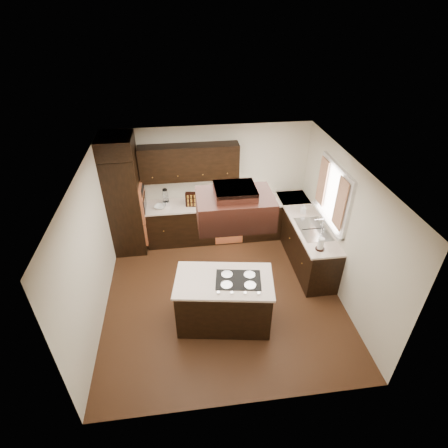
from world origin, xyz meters
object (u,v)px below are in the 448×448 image
(island, at_px, (224,302))
(spice_rack, at_px, (195,199))
(oven_column, at_px, (126,205))
(range_hood, at_px, (235,209))

(island, relative_size, spice_rack, 3.96)
(oven_column, relative_size, island, 1.43)
(island, xyz_separation_m, range_hood, (0.16, 0.07, 1.72))
(island, relative_size, range_hood, 1.41)
(oven_column, relative_size, range_hood, 2.02)
(oven_column, xyz_separation_m, island, (1.71, -2.33, -0.62))
(oven_column, height_order, range_hood, range_hood)
(island, bearing_deg, range_hood, 32.91)
(oven_column, distance_m, range_hood, 3.13)
(oven_column, bearing_deg, range_hood, -50.26)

